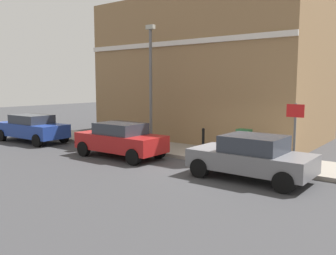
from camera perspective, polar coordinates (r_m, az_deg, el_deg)
The scene contains 10 objects.
ground at distance 13.41m, azimuth 6.78°, elevation -6.46°, with size 80.00×80.00×0.00m, color #38383A.
sidewalk at distance 18.47m, azimuth -6.36°, elevation -2.51°, with size 2.56×30.00×0.15m, color gray.
corner_building at distance 20.95m, azimuth 7.24°, elevation 8.79°, with size 7.42×11.82×7.58m.
car_grey at distance 11.97m, azimuth 13.12°, elevation -4.55°, with size 1.95×3.95×1.45m.
car_red at distance 15.27m, azimuth -7.57°, elevation -1.89°, with size 1.79×3.99×1.47m.
car_blue at distance 20.50m, azimuth -20.83°, elevation -0.03°, with size 1.92×4.36×1.47m.
utility_cabinet at distance 14.74m, azimuth 11.95°, elevation -2.64°, with size 0.46×0.61×1.15m.
bollard_near_cabinet at distance 15.75m, azimuth 5.62°, elevation -1.83°, with size 0.14×0.14×1.04m.
street_sign at distance 12.87m, azimuth 19.54°, elevation 0.14°, with size 0.08×0.60×2.30m.
lamppost at distance 17.40m, azimuth -2.77°, elevation 7.61°, with size 0.20×0.44×5.72m.
Camera 1 is at (-11.26, -6.58, 3.10)m, focal length 38.31 mm.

